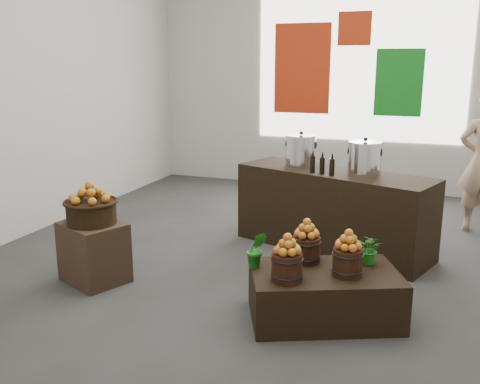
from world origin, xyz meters
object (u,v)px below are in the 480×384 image
(stock_pot_left, at_px, (301,152))
(stock_pot_center, at_px, (364,160))
(crate, at_px, (94,252))
(display_table, at_px, (324,295))
(wicker_basket, at_px, (91,213))
(counter, at_px, (333,210))

(stock_pot_left, relative_size, stock_pot_center, 1.00)
(crate, xyz_separation_m, display_table, (2.17, -0.01, -0.08))
(wicker_basket, xyz_separation_m, counter, (1.92, 1.66, -0.23))
(display_table, relative_size, counter, 0.54)
(crate, height_order, stock_pot_left, stock_pot_left)
(crate, relative_size, stock_pot_left, 1.71)
(display_table, bearing_deg, counter, 74.95)
(counter, distance_m, stock_pot_left, 0.74)
(stock_pot_left, distance_m, stock_pot_center, 0.77)
(crate, distance_m, wicker_basket, 0.38)
(wicker_basket, bearing_deg, counter, 40.82)
(wicker_basket, distance_m, stock_pot_left, 2.38)
(wicker_basket, xyz_separation_m, display_table, (2.17, -0.01, -0.47))
(crate, bearing_deg, stock_pot_left, 50.10)
(counter, relative_size, stock_pot_left, 6.47)
(counter, xyz_separation_m, stock_pot_left, (-0.41, 0.15, 0.60))
(display_table, xyz_separation_m, stock_pot_left, (-0.66, 1.81, 0.84))
(crate, bearing_deg, display_table, -0.21)
(display_table, bearing_deg, stock_pot_left, 86.45)
(display_table, height_order, counter, counter)
(wicker_basket, relative_size, stock_pot_left, 1.37)
(display_table, bearing_deg, crate, 156.21)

